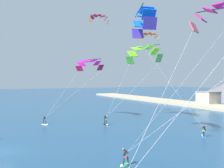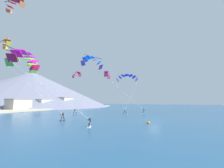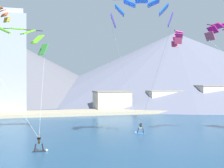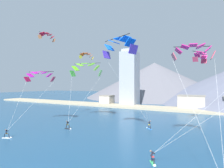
% 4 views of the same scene
% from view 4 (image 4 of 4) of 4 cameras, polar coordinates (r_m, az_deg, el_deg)
% --- Properties ---
extents(kitesurfer_near_lead, '(1.58, 1.43, 1.76)m').
position_cam_4_polar(kitesurfer_near_lead, '(37.90, 11.90, -13.28)').
color(kitesurfer_near_lead, '#337FDB').
rests_on(kitesurfer_near_lead, ground).
extents(kitesurfer_near_trail, '(1.23, 1.70, 1.64)m').
position_cam_4_polar(kitesurfer_near_trail, '(22.15, 13.28, -23.16)').
color(kitesurfer_near_trail, '#33B266').
rests_on(kitesurfer_near_trail, ground).
extents(kitesurfer_mid_center, '(1.75, 0.69, 1.81)m').
position_cam_4_polar(kitesurfer_mid_center, '(37.83, -14.10, -13.24)').
color(kitesurfer_mid_center, black).
rests_on(kitesurfer_mid_center, ground).
extents(kitesurfer_far_right, '(1.76, 1.04, 1.65)m').
position_cam_4_polar(kitesurfer_far_right, '(35.61, -30.88, -14.23)').
color(kitesurfer_far_right, white).
rests_on(kitesurfer_far_right, ground).
extents(parafoil_kite_near_lead, '(7.40, 9.99, 15.87)m').
position_cam_4_polar(parafoil_kite_near_lead, '(31.12, 2.39, 12.54)').
color(parafoil_kite_near_lead, '#4730A7').
extents(parafoil_kite_mid_center, '(8.69, 11.76, 13.48)m').
position_cam_4_polar(parafoil_kite_mid_center, '(46.38, -8.50, 5.19)').
color(parafoil_kite_mid_center, green).
extents(parafoil_kite_far_left, '(5.96, 14.02, 13.66)m').
position_cam_4_polar(parafoil_kite_far_left, '(28.32, 24.88, 9.85)').
color(parafoil_kite_far_left, '#CA485D').
extents(parafoil_kite_far_right, '(7.57, 12.07, 11.01)m').
position_cam_4_polar(parafoil_kite_far_right, '(43.90, -22.51, 2.65)').
color(parafoil_kite_far_right, maroon).
extents(parafoil_kite_distant_high_outer, '(1.39, 4.63, 1.87)m').
position_cam_4_polar(parafoil_kite_distant_high_outer, '(47.82, -20.51, 14.56)').
color(parafoil_kite_distant_high_outer, '#C5733F').
extents(parafoil_kite_distant_low_drift, '(2.88, 5.04, 2.44)m').
position_cam_4_polar(parafoil_kite_distant_low_drift, '(42.33, 26.98, 8.22)').
color(parafoil_kite_distant_low_drift, '#C03754').
extents(parafoil_kite_distant_mid_solo, '(2.58, 4.49, 1.85)m').
position_cam_4_polar(parafoil_kite_distant_mid_solo, '(50.84, -8.39, 9.26)').
color(parafoil_kite_distant_mid_solo, gold).
extents(shoreline_strip, '(180.00, 10.00, 0.70)m').
position_cam_4_polar(shoreline_strip, '(68.04, 15.23, -7.65)').
color(shoreline_strip, tan).
rests_on(shoreline_strip, ground).
extents(shore_building_harbour_front, '(5.44, 5.39, 4.35)m').
position_cam_4_polar(shore_building_harbour_front, '(80.40, -1.65, -5.21)').
color(shore_building_harbour_front, '#B7AD9E').
rests_on(shore_building_harbour_front, ground).
extents(shore_building_promenade_mid, '(9.29, 6.37, 5.28)m').
position_cam_4_polar(shore_building_promenade_mid, '(70.94, 24.49, -5.46)').
color(shore_building_promenade_mid, '#B7AD9E').
rests_on(shore_building_promenade_mid, ground).
extents(highrise_tower, '(7.00, 7.00, 24.73)m').
position_cam_4_polar(highrise_tower, '(77.33, 5.78, 1.99)').
color(highrise_tower, '#999EA8').
rests_on(highrise_tower, ground).
extents(mountain_peak_central_summit, '(99.80, 99.80, 25.59)m').
position_cam_4_polar(mountain_peak_central_summit, '(133.29, 13.69, 1.31)').
color(mountain_peak_central_summit, slate).
rests_on(mountain_peak_central_summit, ground).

